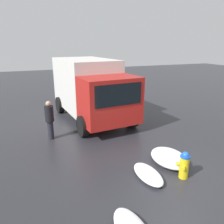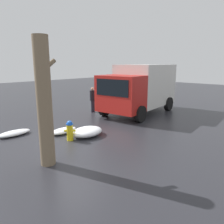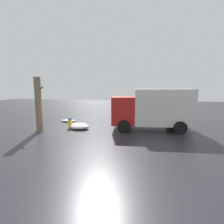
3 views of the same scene
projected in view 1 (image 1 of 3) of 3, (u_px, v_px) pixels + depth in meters
ground_plane at (183, 177)px, 6.46m from camera, size 60.00×60.00×0.00m
fire_hydrant at (184, 165)px, 6.33m from camera, size 0.40×0.40×0.83m
delivery_truck at (90, 87)px, 11.16m from camera, size 5.92×3.17×3.03m
pedestrian at (50, 119)px, 8.82m from camera, size 0.35×0.35×1.62m
snow_pile_curbside at (148, 174)px, 6.41m from camera, size 1.30×0.63×0.24m
snow_pile_by_tree at (169, 158)px, 7.18m from camera, size 1.46×1.06×0.39m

